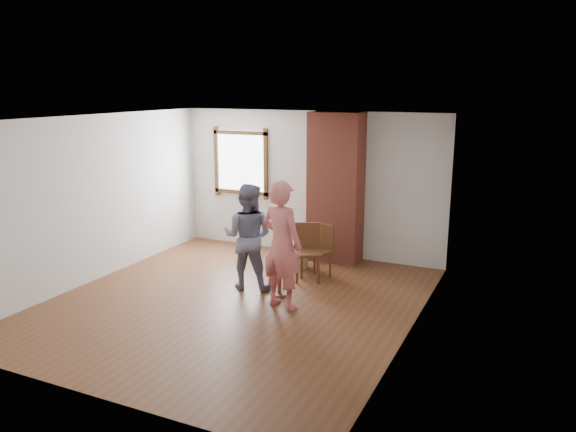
# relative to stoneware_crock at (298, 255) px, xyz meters

# --- Properties ---
(ground) EXTENTS (5.50, 5.50, 0.00)m
(ground) POSITION_rel_stoneware_crock_xyz_m (-0.19, -1.82, -0.22)
(ground) COLOR brown
(ground) RESTS_ON ground
(room_shell) EXTENTS (5.04, 5.52, 2.62)m
(room_shell) POSITION_rel_stoneware_crock_xyz_m (-0.25, -1.21, 1.58)
(room_shell) COLOR silver
(room_shell) RESTS_ON ground
(brick_chimney) EXTENTS (0.90, 0.50, 2.60)m
(brick_chimney) POSITION_rel_stoneware_crock_xyz_m (0.41, 0.68, 1.08)
(brick_chimney) COLOR #AF523E
(brick_chimney) RESTS_ON ground
(stoneware_crock) EXTENTS (0.39, 0.39, 0.45)m
(stoneware_crock) POSITION_rel_stoneware_crock_xyz_m (0.00, 0.00, 0.00)
(stoneware_crock) COLOR tan
(stoneware_crock) RESTS_ON ground
(dark_pot) EXTENTS (0.15, 0.15, 0.14)m
(dark_pot) POSITION_rel_stoneware_crock_xyz_m (-0.69, 0.58, -0.15)
(dark_pot) COLOR black
(dark_pot) RESTS_ON ground
(dining_chair_left) EXTENTS (0.50, 0.50, 0.86)m
(dining_chair_left) POSITION_rel_stoneware_crock_xyz_m (0.49, -0.27, 0.26)
(dining_chair_left) COLOR brown
(dining_chair_left) RESTS_ON ground
(dining_chair_right) EXTENTS (0.56, 0.56, 0.90)m
(dining_chair_right) POSITION_rel_stoneware_crock_xyz_m (0.36, -0.43, 0.28)
(dining_chair_right) COLOR brown
(dining_chair_right) RESTS_ON ground
(side_table) EXTENTS (0.40, 0.40, 0.60)m
(side_table) POSITION_rel_stoneware_crock_xyz_m (0.27, -1.26, 0.18)
(side_table) COLOR brown
(side_table) RESTS_ON ground
(cake_plate) EXTENTS (0.18, 0.18, 0.01)m
(cake_plate) POSITION_rel_stoneware_crock_xyz_m (0.27, -1.26, 0.38)
(cake_plate) COLOR white
(cake_plate) RESTS_ON side_table
(cake_slice) EXTENTS (0.08, 0.07, 0.06)m
(cake_slice) POSITION_rel_stoneware_crock_xyz_m (0.28, -1.26, 0.41)
(cake_slice) COLOR white
(cake_slice) RESTS_ON cake_plate
(man) EXTENTS (0.88, 0.75, 1.62)m
(man) POSITION_rel_stoneware_crock_xyz_m (-0.30, -1.17, 0.58)
(man) COLOR #141837
(man) RESTS_ON ground
(person_pink) EXTENTS (0.74, 0.58, 1.80)m
(person_pink) POSITION_rel_stoneware_crock_xyz_m (0.49, -1.65, 0.67)
(person_pink) COLOR #D56A6B
(person_pink) RESTS_ON ground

